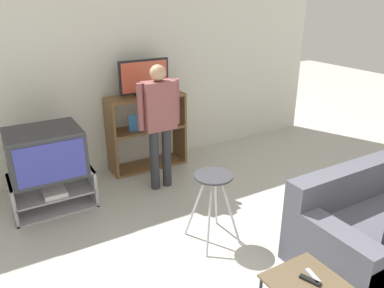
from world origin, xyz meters
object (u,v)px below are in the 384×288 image
(television_flat, at_px, (144,79))
(remote_control_white, at_px, (313,276))
(television_main, at_px, (45,152))
(folding_stool, at_px, (213,188))
(tv_stand, at_px, (54,191))
(remote_control_black, at_px, (310,280))
(couch, at_px, (378,227))
(person_standing_adult, at_px, (159,117))
(media_shelf, at_px, (147,131))

(television_flat, distance_m, remote_control_white, 3.17)
(television_flat, relative_size, remote_control_white, 4.68)
(television_main, bearing_deg, folding_stool, -48.15)
(folding_stool, distance_m, remote_control_white, 1.22)
(tv_stand, distance_m, folding_stool, 1.87)
(remote_control_black, bearing_deg, couch, -6.71)
(person_standing_adult, bearing_deg, remote_control_white, -90.22)
(folding_stool, bearing_deg, television_flat, 85.65)
(tv_stand, height_order, television_main, television_main)
(tv_stand, distance_m, television_flat, 1.77)
(media_shelf, distance_m, person_standing_adult, 0.76)
(television_flat, height_order, folding_stool, television_flat)
(couch, distance_m, person_standing_adult, 2.53)
(television_flat, distance_m, couch, 3.13)
(folding_stool, bearing_deg, television_main, 131.85)
(tv_stand, distance_m, media_shelf, 1.48)
(television_flat, xyz_separation_m, remote_control_black, (-0.15, -3.08, -0.80))
(folding_stool, relative_size, person_standing_adult, 0.47)
(television_main, distance_m, remote_control_black, 2.89)
(television_flat, height_order, person_standing_adult, person_standing_adult)
(television_main, distance_m, media_shelf, 1.48)
(media_shelf, bearing_deg, folding_stool, -94.52)
(television_flat, bearing_deg, television_main, -160.90)
(television_main, relative_size, remote_control_black, 5.22)
(tv_stand, relative_size, remote_control_white, 6.04)
(television_main, relative_size, person_standing_adult, 0.49)
(person_standing_adult, bearing_deg, folding_stool, -92.12)
(media_shelf, xyz_separation_m, folding_stool, (-0.15, -1.87, 0.05))
(television_main, xyz_separation_m, media_shelf, (1.38, 0.49, -0.17))
(folding_stool, bearing_deg, remote_control_white, -88.28)
(media_shelf, relative_size, folding_stool, 1.47)
(couch, bearing_deg, folding_stool, 141.56)
(television_flat, bearing_deg, couch, -69.56)
(media_shelf, distance_m, couch, 3.00)
(television_main, relative_size, folding_stool, 1.06)
(folding_stool, height_order, person_standing_adult, person_standing_adult)
(television_main, relative_size, media_shelf, 0.72)
(remote_control_white, bearing_deg, remote_control_black, -145.98)
(television_flat, bearing_deg, remote_control_black, -92.84)
(folding_stool, relative_size, couch, 0.44)
(television_main, xyz_separation_m, remote_control_black, (1.22, -2.61, -0.25))
(remote_control_black, relative_size, person_standing_adult, 0.09)
(tv_stand, bearing_deg, television_main, 170.29)
(remote_control_white, bearing_deg, tv_stand, 128.77)
(tv_stand, height_order, remote_control_white, remote_control_white)
(tv_stand, relative_size, folding_stool, 1.22)
(tv_stand, xyz_separation_m, television_flat, (1.35, 0.48, 1.03))
(tv_stand, xyz_separation_m, folding_stool, (1.21, -1.37, 0.36))
(couch, bearing_deg, remote_control_white, -166.59)
(tv_stand, distance_m, couch, 3.33)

